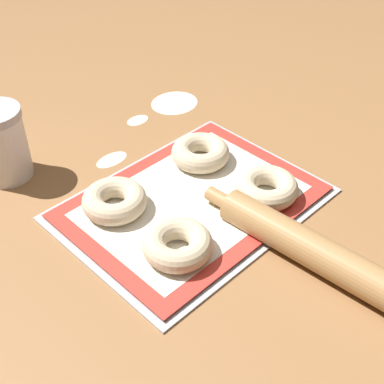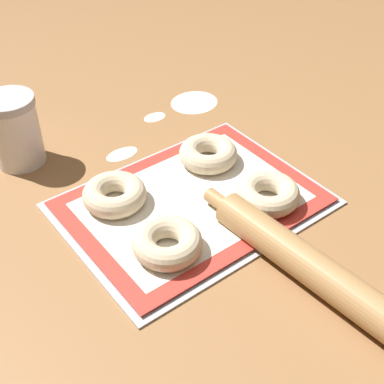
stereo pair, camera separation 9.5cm
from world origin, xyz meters
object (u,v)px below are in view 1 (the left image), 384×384
bagel_front_left (177,244)px  bagel_back_right (200,153)px  bagel_front_right (267,188)px  flour_canister (1,143)px  baking_tray (192,203)px  rolling_pin (319,254)px  bagel_back_left (115,201)px

bagel_front_left → bagel_back_right: size_ratio=1.00×
bagel_front_left → bagel_front_right: (0.22, -0.01, 0.00)m
bagel_back_right → flour_canister: bearing=139.7°
bagel_back_right → flour_canister: size_ratio=0.80×
baking_tray → bagel_front_right: 0.14m
baking_tray → rolling_pin: rolling_pin is taller
bagel_front_right → bagel_back_right: same height
bagel_front_right → flour_canister: 0.51m
baking_tray → rolling_pin: size_ratio=1.00×
bagel_front_right → bagel_back_right: (-0.01, 0.16, 0.00)m
baking_tray → bagel_front_left: 0.14m
bagel_front_left → bagel_front_right: size_ratio=1.00×
bagel_back_right → bagel_front_left: bearing=-143.8°
bagel_front_right → bagel_back_left: bearing=142.9°
rolling_pin → baking_tray: bearing=98.2°
bagel_front_right → bagel_back_left: size_ratio=1.00×
bagel_front_left → bagel_back_left: same height
bagel_front_left → bagel_back_right: 0.26m
flour_canister → rolling_pin: 0.62m
bagel_front_left → flour_canister: flour_canister is taller
baking_tray → bagel_back_right: (0.10, 0.08, 0.03)m
baking_tray → bagel_back_left: bagel_back_left is taller
flour_canister → bagel_front_left: bearing=-78.5°
bagel_back_right → bagel_back_left: bearing=178.7°
baking_tray → bagel_front_right: size_ratio=3.95×
baking_tray → bagel_back_left: (-0.12, 0.08, 0.03)m
bagel_back_right → rolling_pin: rolling_pin is taller
baking_tray → bagel_back_right: 0.13m
baking_tray → flour_canister: size_ratio=3.16×
bagel_back_left → flour_canister: (-0.08, 0.24, 0.04)m
bagel_front_left → flour_canister: size_ratio=0.80×
bagel_back_left → flour_canister: 0.26m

